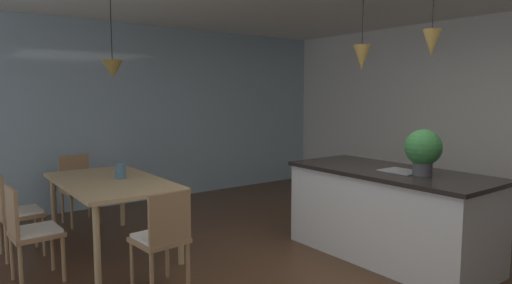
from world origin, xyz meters
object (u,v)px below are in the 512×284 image
object	(u,v)px
chair_near_left	(15,211)
kitchen_island	(389,213)
dining_table	(111,186)
chair_near_right	(30,230)
chair_kitchen_end	(162,236)
potted_plant_on_island	(423,149)
chair_window_end	(79,187)
vase_on_dining_table	(120,171)

from	to	relation	value
chair_near_left	kitchen_island	bearing A→B (deg)	53.03
dining_table	chair_near_right	xyz separation A→B (m)	(0.40, -0.85, -0.21)
dining_table	chair_near_right	bearing A→B (deg)	-64.88
chair_kitchen_end	potted_plant_on_island	bearing A→B (deg)	65.45
chair_window_end	potted_plant_on_island	size ratio (longest dim) A/B	2.01
chair_near_right	vase_on_dining_table	world-z (taller)	vase_on_dining_table
dining_table	kitchen_island	world-z (taller)	kitchen_island
potted_plant_on_island	chair_near_left	bearing A→B (deg)	-131.03
chair_window_end	potted_plant_on_island	bearing A→B (deg)	32.04
chair_near_left	chair_near_right	bearing A→B (deg)	0.00
chair_near_left	chair_kitchen_end	distance (m)	1.85
chair_kitchen_end	vase_on_dining_table	size ratio (longest dim) A/B	5.51
dining_table	vase_on_dining_table	distance (m)	0.19
chair_kitchen_end	chair_window_end	xyz separation A→B (m)	(-2.50, -0.01, 0.00)
dining_table	chair_near_right	world-z (taller)	chair_near_right
chair_kitchen_end	potted_plant_on_island	size ratio (longest dim) A/B	2.01
chair_near_right	vase_on_dining_table	distance (m)	1.11
kitchen_island	vase_on_dining_table	bearing A→B (deg)	-132.59
dining_table	vase_on_dining_table	bearing A→B (deg)	96.56
chair_near_right	chair_window_end	bearing A→B (deg)	152.83
kitchen_island	vase_on_dining_table	xyz separation A→B (m)	(-1.90, -2.07, 0.37)
dining_table	chair_near_left	xyz separation A→B (m)	(-0.39, -0.85, -0.21)
chair_near_left	dining_table	bearing A→B (deg)	65.11
dining_table	chair_near_right	distance (m)	0.96
dining_table	vase_on_dining_table	size ratio (longest dim) A/B	11.17
chair_kitchen_end	vase_on_dining_table	xyz separation A→B (m)	(-1.26, 0.11, 0.36)
potted_plant_on_island	dining_table	bearing A→B (deg)	-135.80
dining_table	chair_kitchen_end	xyz separation A→B (m)	(1.25, 0.00, -0.21)
chair_near_left	potted_plant_on_island	size ratio (longest dim) A/B	2.01
kitchen_island	chair_near_left	bearing A→B (deg)	-126.97
chair_window_end	chair_near_left	bearing A→B (deg)	-44.68
chair_kitchen_end	chair_near_left	bearing A→B (deg)	-152.53
chair_near_left	kitchen_island	world-z (taller)	kitchen_island
chair_near_right	potted_plant_on_island	bearing A→B (deg)	58.67
chair_near_left	kitchen_island	size ratio (longest dim) A/B	0.42
potted_plant_on_island	chair_kitchen_end	bearing A→B (deg)	-114.55
chair_near_left	potted_plant_on_island	world-z (taller)	potted_plant_on_island
dining_table	potted_plant_on_island	distance (m)	3.17
chair_near_right	kitchen_island	distance (m)	3.38
dining_table	potted_plant_on_island	bearing A→B (deg)	44.20
chair_kitchen_end	kitchen_island	xyz separation A→B (m)	(0.64, 2.18, -0.01)
dining_table	vase_on_dining_table	xyz separation A→B (m)	(-0.01, 0.11, 0.15)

